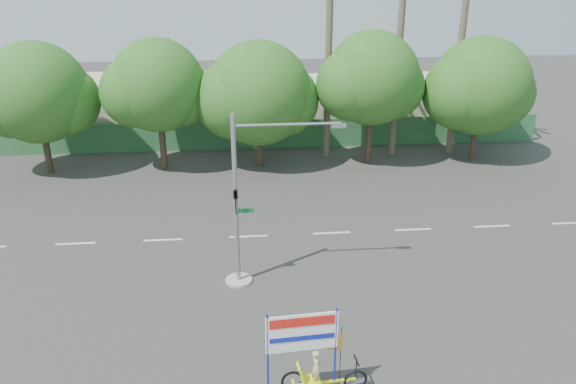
{
  "coord_description": "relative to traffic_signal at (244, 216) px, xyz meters",
  "views": [
    {
      "loc": [
        -2.31,
        -15.88,
        12.08
      ],
      "look_at": [
        -0.4,
        4.89,
        3.5
      ],
      "focal_mm": 35.0,
      "sensor_mm": 36.0,
      "label": 1
    }
  ],
  "objects": [
    {
      "name": "ground",
      "position": [
        2.2,
        -3.98,
        -2.92
      ],
      "size": [
        120.0,
        120.0,
        0.0
      ],
      "primitive_type": "plane",
      "color": "#33302D",
      "rests_on": "ground"
    },
    {
      "name": "fence",
      "position": [
        2.2,
        17.52,
        -1.92
      ],
      "size": [
        38.0,
        0.08,
        2.0
      ],
      "primitive_type": "cube",
      "color": "#336B3D",
      "rests_on": "ground"
    },
    {
      "name": "building_left",
      "position": [
        -7.8,
        22.02,
        -0.92
      ],
      "size": [
        12.0,
        8.0,
        4.0
      ],
      "primitive_type": "cube",
      "color": "beige",
      "rests_on": "ground"
    },
    {
      "name": "building_right",
      "position": [
        10.2,
        22.02,
        -1.12
      ],
      "size": [
        14.0,
        8.0,
        3.6
      ],
      "primitive_type": "cube",
      "color": "beige",
      "rests_on": "ground"
    },
    {
      "name": "tree_far_left",
      "position": [
        -11.85,
        14.02,
        1.84
      ],
      "size": [
        7.14,
        6.0,
        7.96
      ],
      "color": "#473828",
      "rests_on": "ground"
    },
    {
      "name": "tree_left",
      "position": [
        -4.85,
        14.02,
        2.14
      ],
      "size": [
        6.66,
        5.6,
        8.07
      ],
      "color": "#473828",
      "rests_on": "ground"
    },
    {
      "name": "tree_center",
      "position": [
        1.14,
        14.02,
        1.55
      ],
      "size": [
        7.62,
        6.4,
        7.85
      ],
      "color": "#473828",
      "rests_on": "ground"
    },
    {
      "name": "tree_right",
      "position": [
        8.15,
        14.02,
        2.32
      ],
      "size": [
        6.9,
        5.8,
        8.36
      ],
      "color": "#473828",
      "rests_on": "ground"
    },
    {
      "name": "tree_far_right",
      "position": [
        15.15,
        14.02,
        1.73
      ],
      "size": [
        7.38,
        6.2,
        7.94
      ],
      "color": "#473828",
      "rests_on": "ground"
    },
    {
      "name": "palm_mid",
      "position": [
        14.2,
        15.52,
        6.48
      ],
      "size": [
        3.73,
        3.79,
        15.45
      ],
      "color": "#70604C",
      "rests_on": "ground"
    },
    {
      "name": "palm_short",
      "position": [
        5.7,
        15.52,
        5.94
      ],
      "size": [
        3.73,
        3.79,
        14.45
      ],
      "color": "#70604C",
      "rests_on": "ground"
    },
    {
      "name": "traffic_signal",
      "position": [
        0.0,
        0.0,
        0.0
      ],
      "size": [
        4.72,
        1.1,
        7.0
      ],
      "color": "gray",
      "rests_on": "ground"
    },
    {
      "name": "trike_billboard",
      "position": [
        1.79,
        -6.67,
        -1.7
      ],
      "size": [
        3.09,
        0.76,
        3.04
      ],
      "rotation": [
        0.0,
        0.0,
        0.07
      ],
      "color": "black",
      "rests_on": "ground"
    }
  ]
}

